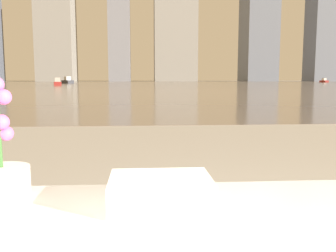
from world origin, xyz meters
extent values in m
cylinder|color=silver|center=(-0.66, 0.90, 0.62)|extent=(0.16, 0.16, 0.09)
sphere|color=pink|center=(-0.65, 0.90, 0.86)|extent=(0.04, 0.04, 0.04)
sphere|color=pink|center=(-0.65, 0.90, 0.79)|extent=(0.04, 0.04, 0.04)
sphere|color=pink|center=(-0.65, 0.92, 0.76)|extent=(0.04, 0.04, 0.04)
cube|color=white|center=(-0.21, 0.79, 0.59)|extent=(0.27, 0.20, 0.04)
cube|color=white|center=(-0.21, 0.79, 0.63)|extent=(0.27, 0.20, 0.04)
cube|color=gray|center=(0.00, 62.00, 0.01)|extent=(180.00, 110.00, 0.01)
cube|color=#2D2D33|center=(-13.64, 69.63, 0.30)|extent=(2.73, 3.47, 0.59)
cube|color=silver|center=(-13.64, 69.63, 0.93)|extent=(1.37, 1.51, 0.67)
cube|color=maroon|center=(42.36, 84.80, 0.24)|extent=(1.04, 2.64, 0.45)
cube|color=silver|center=(42.36, 84.80, 0.72)|extent=(0.70, 1.01, 0.52)
cube|color=maroon|center=(-11.18, 49.99, 0.25)|extent=(1.54, 2.86, 0.48)
cube|color=#B2A893|center=(-11.18, 49.99, 0.76)|extent=(0.90, 1.15, 0.54)
cube|color=gray|center=(-25.90, 118.00, 13.03)|extent=(10.84, 10.39, 26.06)
cube|color=gray|center=(10.52, 118.00, 22.81)|extent=(13.13, 8.06, 45.62)
cube|color=slate|center=(36.82, 118.00, 22.39)|extent=(9.61, 12.47, 44.77)
camera|label=1|loc=(-0.26, -0.18, 0.91)|focal=40.00mm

